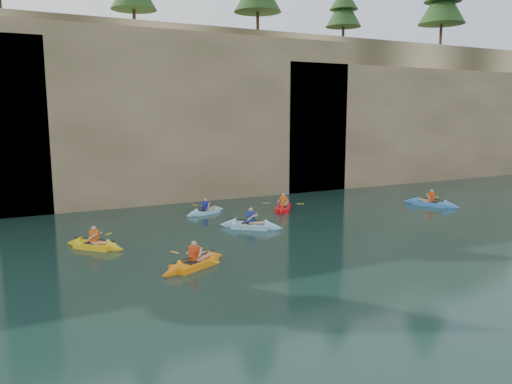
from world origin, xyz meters
name	(u,v)px	position (x,y,z in m)	size (l,w,h in m)	color
ground	(407,334)	(0.00, 0.00, 0.00)	(160.00, 160.00, 0.00)	black
cliff	(135,111)	(0.00, 30.00, 6.00)	(70.00, 16.00, 12.00)	tan
cliff_slab_center	(191,115)	(2.00, 22.60, 5.70)	(24.00, 2.40, 11.40)	tan
cliff_slab_east	(414,124)	(22.00, 22.60, 4.92)	(26.00, 2.40, 9.84)	tan
sea_cave_center	(104,183)	(-4.00, 21.95, 1.60)	(3.50, 1.00, 3.20)	black
sea_cave_east	(297,162)	(10.00, 21.95, 2.25)	(5.00, 1.00, 4.50)	black
kayaker_orange	(194,263)	(-3.16, 8.12, 0.16)	(3.41, 2.31, 1.30)	orange
kayaker_ltblue_near	(251,225)	(1.67, 12.94, 0.17)	(3.07, 2.91, 1.35)	#90CDF2
kayaker_red_far	(283,208)	(5.57, 16.33, 0.16)	(2.67, 3.28, 1.28)	red
kayaker_yellow	(95,245)	(-6.14, 12.69, 0.15)	(2.60, 2.76, 1.25)	yellow
kayaker_ltblue_mid	(205,211)	(0.95, 17.50, 0.14)	(3.02, 2.12, 1.13)	#8BCFE9
kayaker_blue_east	(431,203)	(14.70, 13.29, 0.16)	(2.39, 3.70, 1.32)	#408ADB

